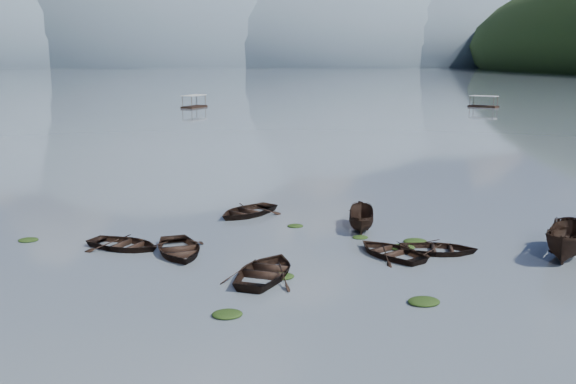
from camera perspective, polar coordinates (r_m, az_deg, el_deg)
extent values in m
plane|color=#535D68|center=(25.58, 3.50, -9.86)|extent=(2400.00, 2400.00, 0.00)
ellipsoid|color=#475666|center=(958.07, -23.23, 10.25)|extent=(520.00, 520.00, 280.00)
ellipsoid|color=#475666|center=(925.06, -11.01, 10.94)|extent=(520.00, 520.00, 340.00)
ellipsoid|color=#475666|center=(934.65, 1.55, 11.16)|extent=(520.00, 520.00, 260.00)
ellipsoid|color=#475666|center=(978.78, 12.22, 10.93)|extent=(520.00, 520.00, 220.00)
imported|color=black|center=(32.16, -9.69, -5.44)|extent=(3.88, 4.88, 0.91)
imported|color=black|center=(28.50, -1.94, -7.54)|extent=(4.86, 5.48, 0.94)
imported|color=black|center=(31.85, 9.09, -5.59)|extent=(4.43, 4.87, 0.83)
imported|color=black|center=(32.70, 13.24, -5.30)|extent=(4.40, 3.63, 0.79)
imported|color=black|center=(33.98, 23.48, -5.33)|extent=(4.38, 5.02, 1.89)
imported|color=black|center=(33.66, -14.35, -4.87)|extent=(4.91, 4.52, 0.83)
imported|color=black|center=(39.50, -3.67, -2.06)|extent=(5.31, 5.26, 0.90)
imported|color=black|center=(36.39, 6.47, -3.32)|extent=(2.27, 3.98, 1.45)
ellipsoid|color=black|center=(24.49, -5.42, -10.90)|extent=(1.16, 0.95, 0.25)
ellipsoid|color=black|center=(28.38, -0.51, -7.62)|extent=(1.07, 0.85, 0.23)
ellipsoid|color=black|center=(26.09, 11.98, -9.66)|extent=(1.29, 1.03, 0.28)
ellipsoid|color=black|center=(34.66, 6.44, -4.09)|extent=(0.85, 0.72, 0.19)
ellipsoid|color=black|center=(33.04, 10.11, -4.99)|extent=(1.30, 1.03, 0.27)
ellipsoid|color=black|center=(36.57, -22.07, -4.05)|extent=(1.04, 0.84, 0.22)
ellipsoid|color=black|center=(36.76, 0.66, -3.09)|extent=(0.92, 0.77, 0.19)
ellipsoid|color=black|center=(34.21, 11.22, -4.45)|extent=(1.25, 1.00, 0.27)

